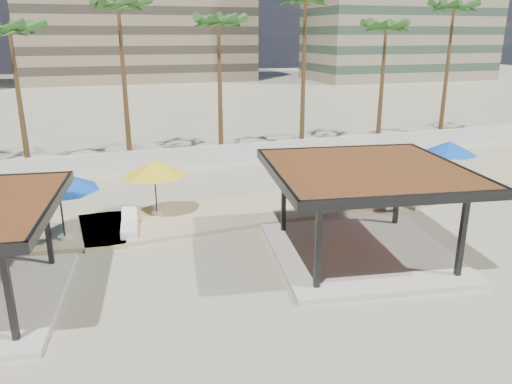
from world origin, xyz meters
TOP-DOWN VIEW (x-y plane):
  - ground at (0.00, 0.00)m, footprint 200.00×200.00m
  - promenade at (2.00, 7.67)m, footprint 44.45×7.97m
  - boundary_wall at (0.00, 16.00)m, footprint 56.00×0.30m
  - pavilion_central at (3.89, 1.15)m, footprint 7.65×7.65m
  - umbrella_b at (-2.77, 7.47)m, footprint 2.96×2.96m
  - umbrella_c at (6.70, 6.66)m, footprint 3.07×3.07m
  - umbrella_d at (12.13, 6.90)m, footprint 2.84×2.84m
  - umbrella_f at (-6.58, 5.80)m, footprint 3.75×3.75m
  - lounger_a at (-4.10, 5.84)m, footprint 0.82×1.99m
  - lounger_b at (7.77, 5.85)m, footprint 1.03×2.37m
  - lounger_c at (9.47, 7.33)m, footprint 0.81×2.03m
  - lounger_d at (12.19, 9.24)m, footprint 1.05×2.02m
  - palm_c at (-9.00, 18.10)m, footprint 3.00×3.00m
  - palm_d at (-3.00, 18.90)m, footprint 3.00×3.00m
  - palm_e at (3.00, 18.40)m, footprint 3.00×3.00m
  - palm_f at (9.00, 18.60)m, footprint 3.00×3.00m
  - palm_g at (15.00, 18.20)m, footprint 3.00×3.00m
  - palm_h at (21.00, 18.80)m, footprint 3.00×3.00m

SIDE VIEW (x-z plane):
  - ground at x=0.00m, z-range 0.00..0.00m
  - promenade at x=2.00m, z-range -0.06..0.18m
  - lounger_d at x=12.19m, z-range -0.01..0.72m
  - lounger_a at x=-4.10m, z-range -0.01..0.72m
  - lounger_c at x=9.47m, z-range -0.01..0.74m
  - lounger_b at x=7.77m, z-range -0.05..0.82m
  - boundary_wall at x=0.00m, z-range 0.00..1.20m
  - pavilion_central at x=3.89m, z-range 0.33..3.73m
  - umbrella_c at x=6.70m, z-range 1.01..3.32m
  - umbrella_d at x=12.13m, z-range 1.06..3.51m
  - umbrella_b at x=-2.77m, z-range 1.07..3.54m
  - umbrella_f at x=-6.58m, z-range 1.16..3.89m
  - palm_c at x=-9.00m, z-range 3.34..12.31m
  - palm_g at x=15.00m, z-range 3.43..12.61m
  - palm_e at x=3.00m, z-range 3.54..12.95m
  - palm_d at x=-3.00m, z-range 3.95..14.30m
  - palm_h at x=21.00m, z-range 4.05..14.66m
  - palm_f at x=9.00m, z-range 4.18..15.07m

